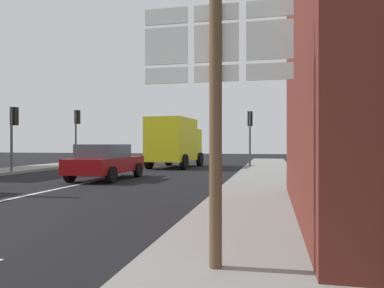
# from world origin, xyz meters

# --- Properties ---
(ground_plane) EXTENTS (80.00, 80.00, 0.00)m
(ground_plane) POSITION_xyz_m (0.00, 10.00, 0.00)
(ground_plane) COLOR black
(sidewalk_right) EXTENTS (2.65, 44.00, 0.14)m
(sidewalk_right) POSITION_xyz_m (6.63, 8.00, 0.07)
(sidewalk_right) COLOR gray
(sidewalk_right) RESTS_ON ground
(lane_centre_stripe) EXTENTS (0.16, 12.00, 0.01)m
(lane_centre_stripe) POSITION_xyz_m (0.00, 6.00, 0.01)
(lane_centre_stripe) COLOR silver
(lane_centre_stripe) RESTS_ON ground
(sedan_far) EXTENTS (2.03, 4.23, 1.47)m
(sedan_far) POSITION_xyz_m (0.12, 10.18, 0.76)
(sedan_far) COLOR maroon
(sedan_far) RESTS_ON ground
(delivery_truck) EXTENTS (2.80, 5.15, 3.05)m
(delivery_truck) POSITION_xyz_m (0.99, 18.10, 1.65)
(delivery_truck) COLOR yellow
(delivery_truck) RESTS_ON ground
(route_sign_post) EXTENTS (1.66, 0.14, 3.20)m
(route_sign_post) POSITION_xyz_m (6.29, 0.01, 2.00)
(route_sign_post) COLOR brown
(route_sign_post) RESTS_ON ground
(traffic_light_near_left) EXTENTS (0.30, 0.49, 3.31)m
(traffic_light_near_left) POSITION_xyz_m (-5.61, 11.86, 2.45)
(traffic_light_near_left) COLOR #47474C
(traffic_light_near_left) RESTS_ON ground
(traffic_light_far_left) EXTENTS (0.30, 0.49, 3.70)m
(traffic_light_far_left) POSITION_xyz_m (-5.61, 17.91, 2.74)
(traffic_light_far_left) COLOR #47474C
(traffic_light_far_left) RESTS_ON ground
(traffic_light_far_right) EXTENTS (0.30, 0.49, 3.48)m
(traffic_light_far_right) POSITION_xyz_m (5.61, 18.71, 2.58)
(traffic_light_far_right) COLOR #47474C
(traffic_light_far_right) RESTS_ON ground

